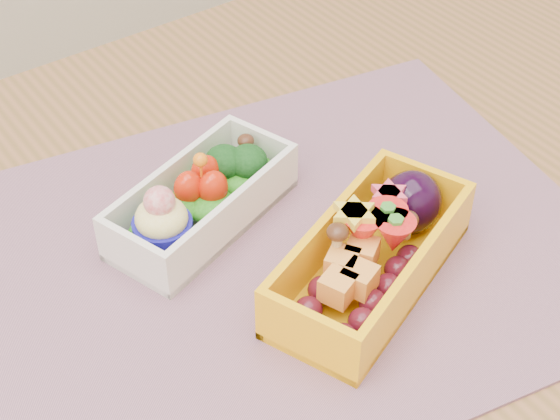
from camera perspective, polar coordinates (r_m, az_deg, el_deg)
table at (r=0.73m, az=-0.43°, el=-10.95°), size 1.20×0.80×0.75m
placemat at (r=0.68m, az=-0.27°, el=-2.88°), size 0.57×0.48×0.00m
bento_white at (r=0.70m, az=-5.19°, el=0.64°), size 0.18×0.12×0.07m
bento_yellow at (r=0.65m, az=6.19°, el=-2.80°), size 0.20×0.15×0.06m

